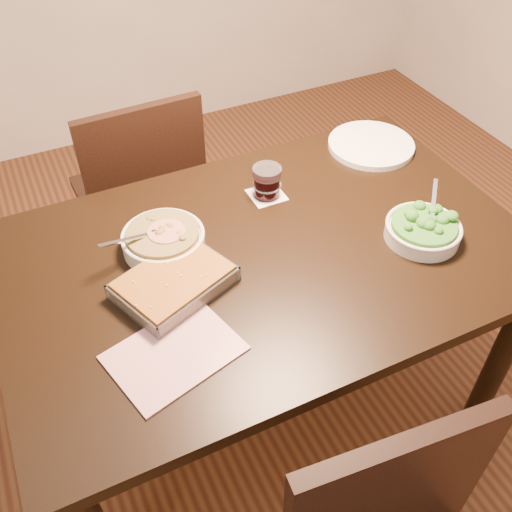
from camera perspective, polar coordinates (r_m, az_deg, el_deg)
ground at (r=2.10m, az=0.80°, el=-14.59°), size 4.00×4.00×0.00m
table at (r=1.59m, az=1.03°, el=-1.99°), size 1.40×0.90×0.75m
magazine_a at (r=1.30m, az=-8.18°, el=-9.54°), size 0.32×0.27×0.01m
coaster at (r=1.70m, az=1.07°, el=6.12°), size 0.10×0.10×0.00m
stew_bowl at (r=1.53m, az=-9.25°, el=1.67°), size 0.24×0.22×0.09m
broccoli_bowl at (r=1.60m, az=16.36°, el=2.55°), size 0.21×0.21×0.08m
baking_dish at (r=1.42m, az=-8.18°, el=-2.61°), size 0.32×0.28×0.05m
wine_tumbler at (r=1.67m, az=1.09°, el=7.50°), size 0.08×0.08×0.09m
dinner_plate at (r=1.95m, az=11.43°, el=10.83°), size 0.28×0.28×0.02m
chair_far at (r=2.17m, az=-11.32°, el=6.36°), size 0.44×0.44×0.90m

